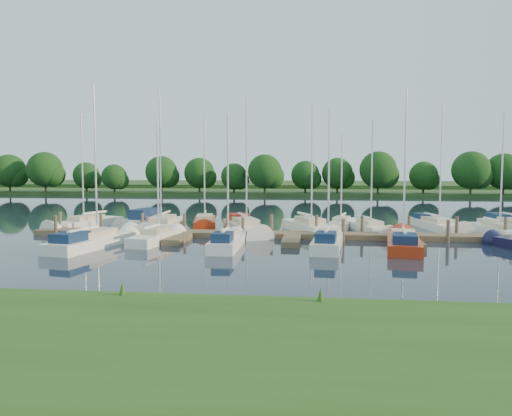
# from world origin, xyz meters

# --- Properties ---
(ground) EXTENTS (260.00, 260.00, 0.00)m
(ground) POSITION_xyz_m (0.00, 0.00, 0.00)
(ground) COLOR black
(ground) RESTS_ON ground
(near_bank) EXTENTS (90.00, 10.00, 0.50)m
(near_bank) POSITION_xyz_m (0.00, -16.00, 0.25)
(near_bank) COLOR #234814
(near_bank) RESTS_ON ground
(dock) EXTENTS (40.00, 6.00, 0.40)m
(dock) POSITION_xyz_m (0.00, 7.31, 0.20)
(dock) COLOR brown
(dock) RESTS_ON ground
(mooring_pilings) EXTENTS (38.24, 2.84, 2.00)m
(mooring_pilings) POSITION_xyz_m (0.00, 8.43, 0.60)
(mooring_pilings) COLOR #473D33
(mooring_pilings) RESTS_ON ground
(far_shore) EXTENTS (180.00, 30.00, 0.60)m
(far_shore) POSITION_xyz_m (0.00, 75.00, 0.30)
(far_shore) COLOR #234018
(far_shore) RESTS_ON ground
(distant_hill) EXTENTS (220.00, 40.00, 1.40)m
(distant_hill) POSITION_xyz_m (0.00, 100.00, 0.70)
(distant_hill) COLOR #335424
(distant_hill) RESTS_ON ground
(treeline) EXTENTS (145.78, 9.69, 8.15)m
(treeline) POSITION_xyz_m (3.19, 62.00, 4.02)
(treeline) COLOR #38281C
(treeline) RESTS_ON ground
(sailboat_n_0) EXTENTS (3.98, 7.99, 10.24)m
(sailboat_n_0) POSITION_xyz_m (-18.13, 12.07, 0.28)
(sailboat_n_0) COLOR white
(sailboat_n_0) RESTS_ON ground
(motorboat) EXTENTS (3.04, 7.01, 1.94)m
(motorboat) POSITION_xyz_m (-13.55, 13.78, 0.38)
(motorboat) COLOR white
(motorboat) RESTS_ON ground
(sailboat_n_2) EXTENTS (2.76, 9.37, 11.87)m
(sailboat_n_2) POSITION_xyz_m (-11.01, 11.04, 0.28)
(sailboat_n_2) COLOR white
(sailboat_n_2) RESTS_ON ground
(sailboat_n_3) EXTENTS (3.11, 7.87, 9.92)m
(sailboat_n_3) POSITION_xyz_m (-8.10, 14.30, 0.27)
(sailboat_n_3) COLOR #A9290F
(sailboat_n_3) RESTS_ON ground
(sailboat_n_4) EXTENTS (4.64, 8.80, 11.30)m
(sailboat_n_4) POSITION_xyz_m (-3.97, 10.65, 0.33)
(sailboat_n_4) COLOR white
(sailboat_n_4) RESTS_ON ground
(sailboat_n_5) EXTENTS (4.61, 7.98, 10.55)m
(sailboat_n_5) POSITION_xyz_m (1.22, 11.16, 0.29)
(sailboat_n_5) COLOR white
(sailboat_n_5) RESTS_ON ground
(sailboat_n_6) EXTENTS (2.75, 6.60, 8.42)m
(sailboat_n_6) POSITION_xyz_m (3.91, 14.59, 0.27)
(sailboat_n_6) COLOR white
(sailboat_n_6) RESTS_ON ground
(sailboat_n_7) EXTENTS (3.36, 7.39, 9.38)m
(sailboat_n_7) POSITION_xyz_m (6.04, 11.98, 0.27)
(sailboat_n_7) COLOR white
(sailboat_n_7) RESTS_ON ground
(sailboat_n_8) EXTENTS (3.42, 8.86, 11.02)m
(sailboat_n_8) POSITION_xyz_m (11.98, 14.70, 0.31)
(sailboat_n_8) COLOR white
(sailboat_n_8) RESTS_ON ground
(sailboat_n_9) EXTENTS (2.60, 7.69, 9.68)m
(sailboat_n_9) POSITION_xyz_m (15.75, 11.27, 0.27)
(sailboat_n_9) COLOR white
(sailboat_n_9) RESTS_ON ground
(sailboat_s_0) EXTENTS (3.34, 8.75, 11.04)m
(sailboat_s_0) POSITION_xyz_m (-12.87, 2.05, 0.33)
(sailboat_s_0) COLOR white
(sailboat_s_0) RESTS_ON ground
(sailboat_s_1) EXTENTS (2.33, 6.80, 8.77)m
(sailboat_s_1) POSITION_xyz_m (-9.35, 4.54, 0.28)
(sailboat_s_1) COLOR white
(sailboat_s_1) RESTS_ON ground
(sailboat_s_2) EXTENTS (1.71, 6.89, 9.04)m
(sailboat_s_2) POSITION_xyz_m (-4.06, 2.65, 0.33)
(sailboat_s_2) COLOR white
(sailboat_s_2) RESTS_ON ground
(sailboat_s_3) EXTENTS (2.27, 7.26, 9.42)m
(sailboat_s_3) POSITION_xyz_m (2.41, 3.16, 0.34)
(sailboat_s_3) COLOR white
(sailboat_s_3) RESTS_ON ground
(sailboat_s_4) EXTENTS (2.97, 8.52, 10.76)m
(sailboat_s_4) POSITION_xyz_m (7.29, 3.85, 0.32)
(sailboat_s_4) COLOR #A9290F
(sailboat_s_4) RESTS_ON ground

